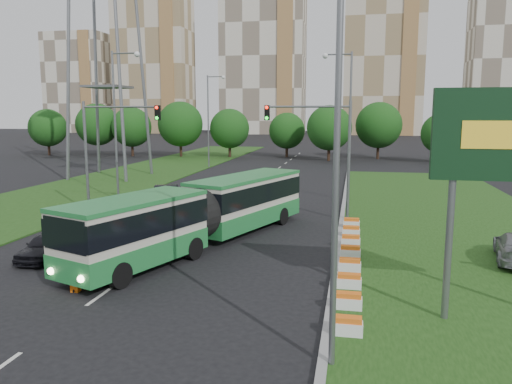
% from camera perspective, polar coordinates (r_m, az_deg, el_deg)
% --- Properties ---
extents(ground, '(360.00, 360.00, 0.00)m').
position_cam_1_polar(ground, '(25.40, -4.75, -7.45)').
color(ground, black).
rests_on(ground, ground).
extents(grass_median, '(14.00, 60.00, 0.15)m').
position_cam_1_polar(grass_median, '(32.80, 21.95, -4.17)').
color(grass_median, '#1B4012').
rests_on(grass_median, ground).
extents(median_kerb, '(0.30, 60.00, 0.18)m').
position_cam_1_polar(median_kerb, '(32.20, 9.69, -3.84)').
color(median_kerb, gray).
rests_on(median_kerb, ground).
extents(left_verge, '(12.00, 110.00, 0.10)m').
position_cam_1_polar(left_verge, '(54.84, -15.74, 1.21)').
color(left_verge, '#1B4012').
rests_on(left_verge, ground).
extents(lane_markings, '(0.20, 100.00, 0.01)m').
position_cam_1_polar(lane_markings, '(45.07, -1.44, -0.15)').
color(lane_markings, silver).
rests_on(lane_markings, ground).
extents(flower_planters, '(1.10, 15.90, 0.60)m').
position_cam_1_polar(flower_planters, '(24.07, 10.69, -7.40)').
color(flower_planters, white).
rests_on(flower_planters, grass_median).
extents(traffic_mast_median, '(5.76, 0.32, 8.00)m').
position_cam_1_polar(traffic_mast_median, '(33.51, 7.84, 5.80)').
color(traffic_mast_median, slate).
rests_on(traffic_mast_median, ground).
extents(traffic_mast_left, '(5.76, 0.32, 8.00)m').
position_cam_1_polar(traffic_mast_left, '(36.71, -16.73, 5.78)').
color(traffic_mast_left, slate).
rests_on(traffic_mast_left, ground).
extents(street_lamps, '(36.00, 60.00, 12.00)m').
position_cam_1_polar(street_lamps, '(34.82, -5.11, 7.03)').
color(street_lamps, slate).
rests_on(street_lamps, ground).
extents(tree_line, '(120.00, 8.00, 9.00)m').
position_cam_1_polar(tree_line, '(78.51, 13.68, 6.82)').
color(tree_line, '#154712').
rests_on(tree_line, ground).
extents(apartment_tower_west, '(26.00, 15.00, 48.00)m').
position_cam_1_polar(apartment_tower_west, '(188.42, -11.55, 13.98)').
color(apartment_tower_west, beige).
rests_on(apartment_tower_west, ground).
extents(apartment_tower_cwest, '(28.00, 15.00, 52.00)m').
position_cam_1_polar(apartment_tower_cwest, '(177.29, 0.87, 15.13)').
color(apartment_tower_cwest, beige).
rests_on(apartment_tower_cwest, ground).
extents(apartment_tower_ceast, '(25.00, 15.00, 50.00)m').
position_cam_1_polar(apartment_tower_ceast, '(174.51, 14.35, 14.62)').
color(apartment_tower_ceast, beige).
rests_on(apartment_tower_ceast, ground).
extents(midrise_west, '(22.00, 14.00, 36.00)m').
position_cam_1_polar(midrise_west, '(201.35, -19.56, 11.61)').
color(midrise_west, beige).
rests_on(midrise_west, ground).
extents(articulated_bus, '(2.78, 17.83, 2.94)m').
position_cam_1_polar(articulated_bus, '(27.51, -6.59, -2.34)').
color(articulated_bus, beige).
rests_on(articulated_bus, ground).
extents(car_left_near, '(1.77, 4.00, 1.34)m').
position_cam_1_polar(car_left_near, '(26.98, -22.78, -5.69)').
color(car_left_near, black).
rests_on(car_left_near, ground).
extents(car_left_far, '(2.87, 5.16, 1.61)m').
position_cam_1_polar(car_left_far, '(39.24, -10.32, -0.48)').
color(car_left_far, black).
rests_on(car_left_far, ground).
extents(pedestrian, '(0.55, 0.68, 1.61)m').
position_cam_1_polar(pedestrian, '(21.88, -18.76, -8.44)').
color(pedestrian, gray).
rests_on(pedestrian, ground).
extents(shopping_trolley, '(0.33, 0.35, 0.57)m').
position_cam_1_polar(shopping_trolley, '(21.86, -19.93, -9.97)').
color(shopping_trolley, '#DB5A0B').
rests_on(shopping_trolley, ground).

